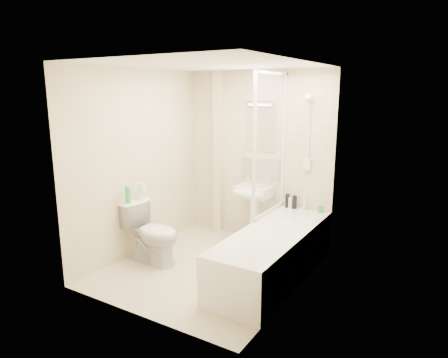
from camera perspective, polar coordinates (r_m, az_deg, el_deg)
The scene contains 24 objects.
floor at distance 5.01m, azimuth -1.98°, elevation -12.50°, with size 2.50×2.50×0.00m, color beige.
wall_back at distance 5.70m, azimuth 4.83°, elevation 3.21°, with size 2.20×0.02×2.40m, color beige.
wall_left at distance 5.31m, azimuth -12.08°, elevation 2.28°, with size 0.02×2.50×2.40m, color beige.
wall_right at distance 4.14m, azimuth 10.73°, elevation -0.50°, with size 0.02×2.50×2.40m, color beige.
ceiling at distance 4.55m, azimuth -2.22°, elevation 16.07°, with size 2.20×2.50×0.02m, color white.
tile_back at distance 5.37m, azimuth 12.02°, elevation 4.83°, with size 0.70×0.01×1.75m, color beige.
tile_right at distance 4.29m, azimuth 11.65°, elevation 2.97°, with size 0.01×2.10×1.75m, color beige.
pipe_boxing at distance 5.95m, azimuth -0.79°, elevation 3.64°, with size 0.12×0.12×2.40m, color beige.
splashback at distance 5.70m, azimuth 5.20°, elevation 1.46°, with size 0.60×0.01×0.30m, color beige.
mirror at distance 5.62m, azimuth 5.30°, elevation 6.97°, with size 0.46×0.01×0.60m, color white.
strip_light at distance 5.57m, azimuth 5.28°, elevation 10.74°, with size 0.42×0.07×0.07m, color silver.
bathtub at distance 4.72m, azimuth 7.11°, elevation -10.35°, with size 0.70×2.10×0.55m.
shower_screen at distance 5.09m, azimuth 6.64°, elevation 4.90°, with size 0.04×0.92×1.80m.
shower_fixture at distance 5.31m, azimuth 11.90°, elevation 6.07°, with size 0.10×0.16×0.99m.
pedestal_sink at distance 5.59m, azimuth 4.10°, elevation -2.73°, with size 0.48×0.46×0.93m.
bottle_black_a at distance 5.53m, azimuth 9.03°, elevation -3.07°, with size 0.06×0.06×0.19m, color black.
bottle_white_a at distance 5.52m, azimuth 9.46°, elevation -3.36°, with size 0.06×0.06×0.14m, color white.
bottle_black_b at distance 5.50m, azimuth 10.05°, elevation -3.28°, with size 0.06×0.06×0.18m, color black.
bottle_cream at distance 5.45m, azimuth 11.47°, elevation -3.55°, with size 0.05×0.05×0.16m, color beige.
bottle_green at distance 5.40m, azimuth 13.58°, elevation -4.20°, with size 0.07×0.07×0.10m, color green.
toilet at distance 5.11m, azimuth -10.24°, elevation -7.52°, with size 0.78×0.48×0.77m, color white.
toilet_roll_lower at distance 5.18m, azimuth -11.98°, elevation -2.28°, with size 0.10×0.10×0.10m, color white.
toilet_roll_upper at distance 5.15m, azimuth -11.68°, elevation -1.20°, with size 0.10×0.10×0.10m, color white.
green_bottle at distance 5.04m, azimuth -13.58°, elevation -2.18°, with size 0.07×0.07×0.20m, color green.
Camera 1 is at (2.50, -3.79, 2.12)m, focal length 32.00 mm.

